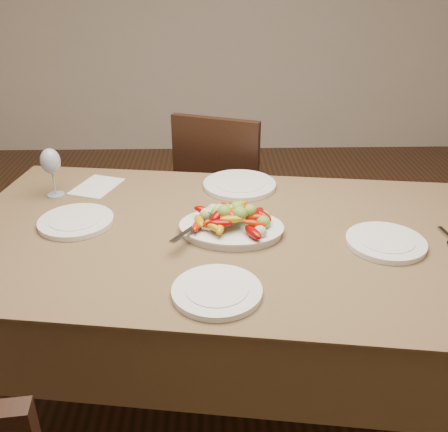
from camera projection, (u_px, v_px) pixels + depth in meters
name	position (u px, v px, depth m)	size (l,w,h in m)	color
floor	(276.00, 392.00, 2.05)	(6.00, 6.00, 0.00)	#3A2111
dining_table	(224.00, 321.00, 1.87)	(1.84, 1.04, 0.76)	brown
chair_far	(228.00, 197.00, 2.62)	(0.42, 0.42, 0.95)	black
serving_platter	(231.00, 230.00, 1.68)	(0.34, 0.25, 0.02)	white
roasted_vegetables	(231.00, 215.00, 1.66)	(0.28, 0.19, 0.09)	#7E0402
serving_spoon	(211.00, 224.00, 1.64)	(0.28, 0.06, 0.03)	#9EA0A8
plate_left	(76.00, 222.00, 1.74)	(0.26, 0.26, 0.02)	white
plate_right	(386.00, 242.00, 1.61)	(0.26, 0.26, 0.02)	white
plate_far	(240.00, 185.00, 2.03)	(0.29, 0.29, 0.02)	white
plate_near	(217.00, 292.00, 1.37)	(0.25, 0.25, 0.02)	white
wine_glass	(52.00, 171.00, 1.91)	(0.08, 0.08, 0.20)	#8C99A5
menu_card	(97.00, 186.00, 2.03)	(0.15, 0.21, 0.00)	silver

